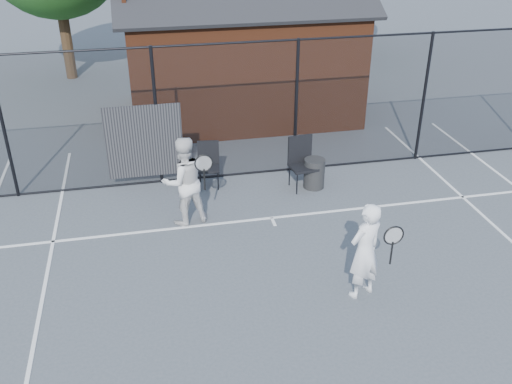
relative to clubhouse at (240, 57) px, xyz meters
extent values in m
plane|color=#454A4F|center=(-0.50, -9.00, -1.61)|extent=(80.00, 80.00, 0.00)
cube|color=white|center=(-0.50, -6.00, -1.60)|extent=(11.00, 0.06, 0.01)
cube|color=white|center=(-0.50, -6.15, -1.60)|extent=(0.06, 0.30, 0.01)
cylinder|color=black|center=(-5.50, -4.00, -0.11)|extent=(0.07, 0.07, 3.00)
cylinder|color=black|center=(-2.50, -4.00, -0.11)|extent=(0.07, 0.07, 3.00)
cylinder|color=black|center=(0.50, -4.00, -0.11)|extent=(0.07, 0.07, 3.00)
cylinder|color=black|center=(3.50, -4.00, -0.11)|extent=(0.07, 0.07, 3.00)
cylinder|color=black|center=(-0.50, -4.00, 1.36)|extent=(22.00, 0.04, 0.04)
cylinder|color=black|center=(-0.50, -4.00, -1.58)|extent=(22.00, 0.04, 0.04)
cube|color=black|center=(-0.50, -4.00, -0.11)|extent=(22.00, 3.00, 0.01)
cube|color=black|center=(-2.80, -4.02, -0.61)|extent=(1.60, 0.04, 1.60)
cube|color=#602C16|center=(0.00, 0.00, -0.11)|extent=(6.00, 4.00, 3.00)
cylinder|color=#302213|center=(-5.00, 4.50, -0.35)|extent=(0.36, 0.36, 2.52)
cylinder|color=#302213|center=(5.00, 5.50, -0.49)|extent=(0.36, 0.36, 2.23)
imported|color=white|center=(0.35, -8.58, -0.79)|extent=(0.70, 0.59, 1.64)
torus|color=black|center=(0.62, -8.91, -0.34)|extent=(0.32, 0.03, 0.32)
cylinder|color=black|center=(0.62, -8.91, -0.65)|extent=(0.03, 0.03, 0.39)
imported|color=silver|center=(-2.14, -5.77, -0.73)|extent=(0.99, 0.85, 1.75)
torus|color=black|center=(-1.79, -6.12, -0.23)|extent=(0.34, 0.03, 0.34)
cylinder|color=black|center=(-1.79, -6.12, -0.56)|extent=(0.03, 0.03, 0.42)
cube|color=black|center=(-1.51, -4.40, -1.13)|extent=(0.52, 0.54, 0.96)
cube|color=black|center=(0.44, -4.90, -1.05)|extent=(0.59, 0.61, 1.11)
cylinder|color=black|center=(0.69, -4.90, -1.28)|extent=(0.50, 0.50, 0.65)
camera|label=1|loc=(-2.78, -15.33, 4.12)|focal=40.00mm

